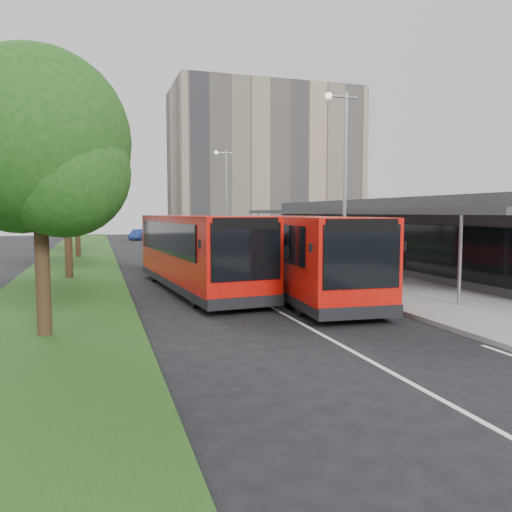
{
  "coord_description": "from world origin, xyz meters",
  "views": [
    {
      "loc": [
        -5.62,
        -16.74,
        3.25
      ],
      "look_at": [
        0.44,
        2.38,
        1.5
      ],
      "focal_mm": 35.0,
      "sensor_mm": 36.0,
      "label": 1
    }
  ],
  "objects": [
    {
      "name": "ground",
      "position": [
        0.0,
        0.0,
        0.0
      ],
      "size": [
        120.0,
        120.0,
        0.0
      ],
      "primitive_type": "plane",
      "color": "black",
      "rests_on": "ground"
    },
    {
      "name": "pavement",
      "position": [
        6.0,
        20.0,
        0.07
      ],
      "size": [
        5.0,
        80.0,
        0.15
      ],
      "primitive_type": "cube",
      "color": "slate",
      "rests_on": "ground"
    },
    {
      "name": "grass_verge",
      "position": [
        -7.0,
        20.0,
        0.05
      ],
      "size": [
        5.0,
        80.0,
        0.1
      ],
      "primitive_type": "cube",
      "color": "#204717",
      "rests_on": "ground"
    },
    {
      "name": "lane_centre_line",
      "position": [
        0.0,
        15.0,
        0.01
      ],
      "size": [
        0.12,
        70.0,
        0.01
      ],
      "primitive_type": "cube",
      "color": "silver",
      "rests_on": "ground"
    },
    {
      "name": "kerb_dashes",
      "position": [
        3.3,
        19.0,
        0.01
      ],
      "size": [
        0.12,
        56.0,
        0.01
      ],
      "color": "silver",
      "rests_on": "ground"
    },
    {
      "name": "office_block",
      "position": [
        14.0,
        42.0,
        9.0
      ],
      "size": [
        22.0,
        12.0,
        18.0
      ],
      "primitive_type": "cube",
      "color": "tan",
      "rests_on": "ground"
    },
    {
      "name": "station_building",
      "position": [
        10.86,
        8.0,
        2.04
      ],
      "size": [
        7.7,
        26.0,
        4.0
      ],
      "color": "#2F2F32",
      "rests_on": "ground"
    },
    {
      "name": "tree_near",
      "position": [
        -7.01,
        -2.95,
        4.76
      ],
      "size": [
        4.6,
        4.6,
        7.37
      ],
      "color": "#311C13",
      "rests_on": "ground"
    },
    {
      "name": "tree_mid",
      "position": [
        -7.01,
        9.05,
        4.93
      ],
      "size": [
        4.75,
        4.75,
        7.64
      ],
      "color": "#311C13",
      "rests_on": "ground"
    },
    {
      "name": "tree_far",
      "position": [
        -7.01,
        21.05,
        4.74
      ],
      "size": [
        4.58,
        4.58,
        7.34
      ],
      "color": "#311C13",
      "rests_on": "ground"
    },
    {
      "name": "lamp_post_near",
      "position": [
        4.12,
        2.0,
        4.72
      ],
      "size": [
        1.44,
        0.28,
        8.0
      ],
      "color": "#919299",
      "rests_on": "pavement"
    },
    {
      "name": "lamp_post_far",
      "position": [
        4.12,
        22.0,
        4.72
      ],
      "size": [
        1.44,
        0.28,
        8.0
      ],
      "color": "#919299",
      "rests_on": "pavement"
    },
    {
      "name": "bus_main",
      "position": [
        1.82,
        1.08,
        1.59
      ],
      "size": [
        3.55,
        11.12,
        3.1
      ],
      "rotation": [
        0.0,
        0.0,
        -0.07
      ],
      "color": "red",
      "rests_on": "ground"
    },
    {
      "name": "bus_second",
      "position": [
        -1.7,
        3.62,
        1.6
      ],
      "size": [
        3.76,
        11.21,
        3.12
      ],
      "rotation": [
        0.0,
        0.0,
        0.09
      ],
      "color": "red",
      "rests_on": "ground"
    },
    {
      "name": "litter_bin",
      "position": [
        5.37,
        8.67,
        0.55
      ],
      "size": [
        0.56,
        0.56,
        0.81
      ],
      "primitive_type": "cylinder",
      "rotation": [
        0.0,
        0.0,
        -0.31
      ],
      "color": "#3B2418",
      "rests_on": "pavement"
    },
    {
      "name": "bollard",
      "position": [
        5.31,
        18.23,
        0.69
      ],
      "size": [
        0.19,
        0.19,
        1.08
      ],
      "primitive_type": "cylinder",
      "rotation": [
        0.0,
        0.0,
        0.08
      ],
      "color": "yellow",
      "rests_on": "pavement"
    },
    {
      "name": "car_near",
      "position": [
        1.43,
        37.52,
        0.53
      ],
      "size": [
        1.77,
        3.29,
        1.07
      ],
      "primitive_type": "imported",
      "rotation": [
        0.0,
        0.0,
        -0.17
      ],
      "color": "#540D0C",
      "rests_on": "ground"
    },
    {
      "name": "car_far",
      "position": [
        -1.04,
        44.0,
        0.63
      ],
      "size": [
        2.55,
        4.06,
        1.26
      ],
      "primitive_type": "imported",
      "rotation": [
        0.0,
        0.0,
        -0.34
      ],
      "color": "navy",
      "rests_on": "ground"
    }
  ]
}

